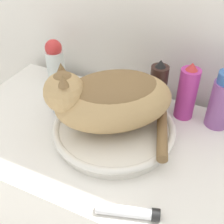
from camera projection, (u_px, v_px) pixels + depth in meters
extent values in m
cube|color=white|center=(108.00, 217.00, 1.08)|extent=(0.93, 0.51, 0.86)
cylinder|color=white|center=(114.00, 130.00, 0.80)|extent=(0.33, 0.33, 0.03)
torus|color=white|center=(114.00, 126.00, 0.79)|extent=(0.35, 0.35, 0.02)
ellipsoid|color=tan|center=(114.00, 101.00, 0.74)|extent=(0.36, 0.34, 0.15)
ellipsoid|color=brown|center=(114.00, 88.00, 0.71)|extent=(0.28, 0.26, 0.07)
sphere|color=tan|center=(64.00, 92.00, 0.69)|extent=(0.10, 0.10, 0.10)
sphere|color=brown|center=(63.00, 82.00, 0.67)|extent=(0.06, 0.06, 0.06)
cone|color=brown|center=(61.00, 68.00, 0.68)|extent=(0.03, 0.03, 0.03)
cone|color=brown|center=(63.00, 80.00, 0.64)|extent=(0.03, 0.03, 0.03)
cylinder|color=brown|center=(162.00, 134.00, 0.73)|extent=(0.08, 0.18, 0.03)
cylinder|color=silver|center=(59.00, 104.00, 0.89)|extent=(0.04, 0.04, 0.05)
cylinder|color=silver|center=(68.00, 96.00, 0.84)|extent=(0.10, 0.04, 0.07)
cylinder|color=silver|center=(57.00, 90.00, 0.85)|extent=(0.06, 0.06, 0.06)
cylinder|color=#B2338C|center=(187.00, 94.00, 0.83)|extent=(0.06, 0.06, 0.16)
cone|color=red|center=(192.00, 66.00, 0.78)|extent=(0.03, 0.03, 0.02)
cylinder|color=#331E19|center=(158.00, 88.00, 0.87)|extent=(0.05, 0.05, 0.15)
cone|color=black|center=(161.00, 63.00, 0.81)|extent=(0.03, 0.03, 0.02)
cylinder|color=#93569E|center=(221.00, 104.00, 0.81)|extent=(0.07, 0.07, 0.15)
cylinder|color=silver|center=(56.00, 67.00, 1.00)|extent=(0.06, 0.06, 0.12)
sphere|color=red|center=(53.00, 48.00, 0.95)|extent=(0.06, 0.06, 0.06)
cylinder|color=silver|center=(123.00, 211.00, 0.60)|extent=(0.12, 0.06, 0.02)
cylinder|color=black|center=(156.00, 215.00, 0.60)|extent=(0.03, 0.03, 0.03)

